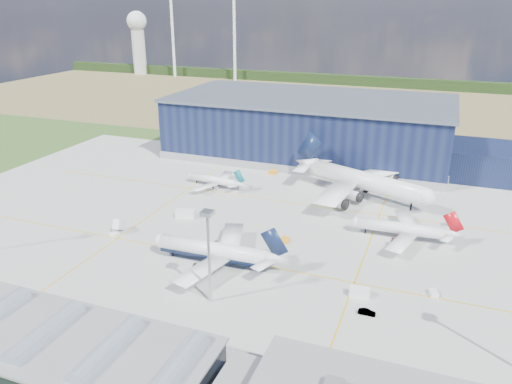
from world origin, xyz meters
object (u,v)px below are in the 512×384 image
gse_cart_a (433,293)px  gse_cart_b (235,173)px  car_a (216,357)px  airliner_navy (213,242)px  light_mast_center (208,242)px  airliner_widebody (366,172)px  airliner_red (401,222)px  gse_tug_b (145,331)px  gse_tug_a (284,241)px  hangar (316,130)px  gse_van_c (359,292)px  gse_van_a (185,214)px  car_b (367,312)px  gse_tug_c (273,172)px  airstair (119,227)px  airliner_regional (214,176)px

gse_cart_a → gse_cart_b: size_ratio=0.88×
car_a → airliner_navy: bearing=40.1°
light_mast_center → airliner_widebody: size_ratio=0.40×
airliner_red → gse_tug_b: airliner_red is taller
airliner_navy → gse_tug_a: (14.04, 18.26, -5.63)m
airliner_navy → gse_cart_a: airliner_navy is taller
car_a → hangar: bearing=20.7°
light_mast_center → gse_van_c: 38.02m
airliner_widebody → gse_tug_a: (-15.70, -44.64, -8.72)m
gse_van_a → car_b: 71.80m
hangar → gse_tug_a: bearing=-81.1°
gse_tug_c → gse_van_c: 91.50m
car_a → airstair: bearing=65.1°
gse_tug_c → car_a: (26.13, -110.00, -0.12)m
gse_cart_a → car_a: size_ratio=0.72×
gse_cart_b → gse_tug_c: bearing=-21.3°
light_mast_center → airliner_regional: 77.92m
airliner_navy → airliner_red: size_ratio=1.21×
gse_tug_c → gse_van_c: gse_van_c is taller
airliner_navy → gse_tug_b: 33.14m
car_a → gse_van_c: bearing=-20.6°
airliner_regional → gse_van_a: bearing=104.9°
airstair → light_mast_center: bearing=-45.9°
gse_tug_b → airliner_widebody: bearing=88.9°
airliner_widebody → gse_van_a: airliner_widebody is taller
airliner_red → gse_van_a: airliner_red is taller
hangar → gse_tug_b: hangar is taller
gse_tug_b → airstair: bearing=147.3°
gse_cart_b → car_a: size_ratio=0.82×
light_mast_center → gse_van_a: light_mast_center is taller
airliner_navy → car_b: 43.56m
light_mast_center → gse_cart_a: size_ratio=8.51×
light_mast_center → car_b: (35.01, 7.56, -14.78)m
airliner_red → airliner_regional: 73.10m
light_mast_center → gse_tug_c: 94.58m
gse_van_a → gse_tug_c: 52.81m
airliner_navy → gse_van_c: size_ratio=8.27×
gse_tug_b → airstair: 52.77m
hangar → light_mast_center: size_ratio=6.30×
gse_van_a → airstair: (-13.51, -16.80, 0.22)m
gse_cart_b → car_a: (40.12, -103.67, -0.03)m
airliner_navy → gse_van_a: (-21.49, 24.03, -5.00)m
gse_cart_a → gse_tug_c: size_ratio=0.79×
gse_van_c → car_a: (-22.32, -32.38, -0.49)m
airstair → car_a: 66.80m
gse_tug_c → gse_van_c: bearing=-42.8°
airliner_navy → gse_tug_a: size_ratio=11.61×
gse_tug_a → car_b: size_ratio=0.85×
hangar → gse_van_c: 117.69m
gse_tug_a → airstair: size_ratio=0.69×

